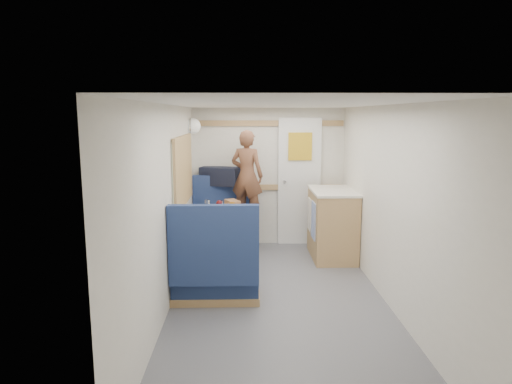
{
  "coord_description": "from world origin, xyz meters",
  "views": [
    {
      "loc": [
        -0.34,
        -4.36,
        1.9
      ],
      "look_at": [
        -0.22,
        0.9,
        1.01
      ],
      "focal_mm": 32.0,
      "sensor_mm": 36.0,
      "label": 1
    }
  ],
  "objects_px": {
    "person": "(247,176)",
    "duffel_bag": "(220,176)",
    "dome_light": "(193,126)",
    "orange_fruit": "(238,212)",
    "galley_counter": "(332,223)",
    "pepper_grinder": "(224,210)",
    "bench_far": "(223,230)",
    "beer_glass": "(232,207)",
    "tumbler_right": "(220,205)",
    "tray": "(223,221)",
    "bread_loaf": "(232,204)",
    "dinette_table": "(220,227)",
    "tumbler_mid": "(207,204)",
    "wine_glass": "(219,204)",
    "tumbler_left": "(199,213)",
    "bench_near": "(216,272)",
    "cheese_block": "(228,213)"
  },
  "relations": [
    {
      "from": "person",
      "to": "duffel_bag",
      "type": "bearing_deg",
      "value": -14.75
    },
    {
      "from": "galley_counter",
      "to": "pepper_grinder",
      "type": "distance_m",
      "value": 1.56
    },
    {
      "from": "dinette_table",
      "to": "beer_glass",
      "type": "bearing_deg",
      "value": 53.9
    },
    {
      "from": "bench_far",
      "to": "bread_loaf",
      "type": "relative_size",
      "value": 4.33
    },
    {
      "from": "tray",
      "to": "wine_glass",
      "type": "relative_size",
      "value": 1.95
    },
    {
      "from": "bench_far",
      "to": "duffel_bag",
      "type": "bearing_deg",
      "value": 101.38
    },
    {
      "from": "tray",
      "to": "bench_far",
      "type": "bearing_deg",
      "value": 92.68
    },
    {
      "from": "person",
      "to": "duffel_bag",
      "type": "xyz_separation_m",
      "value": [
        -0.38,
        0.28,
        -0.04
      ]
    },
    {
      "from": "bread_loaf",
      "to": "tumbler_mid",
      "type": "bearing_deg",
      "value": 180.0
    },
    {
      "from": "bench_far",
      "to": "dome_light",
      "type": "bearing_deg",
      "value": -177.88
    },
    {
      "from": "dome_light",
      "to": "orange_fruit",
      "type": "distance_m",
      "value": 1.53
    },
    {
      "from": "bench_far",
      "to": "bench_near",
      "type": "distance_m",
      "value": 1.73
    },
    {
      "from": "bench_near",
      "to": "galley_counter",
      "type": "xyz_separation_m",
      "value": [
        1.47,
        1.41,
        0.17
      ]
    },
    {
      "from": "tumbler_right",
      "to": "tumbler_left",
      "type": "bearing_deg",
      "value": -116.63
    },
    {
      "from": "cheese_block",
      "to": "bench_far",
      "type": "bearing_deg",
      "value": 96.39
    },
    {
      "from": "bench_far",
      "to": "bread_loaf",
      "type": "bearing_deg",
      "value": -73.64
    },
    {
      "from": "dome_light",
      "to": "beer_glass",
      "type": "height_order",
      "value": "dome_light"
    },
    {
      "from": "beer_glass",
      "to": "bread_loaf",
      "type": "xyz_separation_m",
      "value": [
        0.0,
        0.18,
        -0.0
      ]
    },
    {
      "from": "bench_far",
      "to": "tray",
      "type": "bearing_deg",
      "value": -87.32
    },
    {
      "from": "dinette_table",
      "to": "tray",
      "type": "bearing_deg",
      "value": -81.12
    },
    {
      "from": "galley_counter",
      "to": "orange_fruit",
      "type": "bearing_deg",
      "value": -150.47
    },
    {
      "from": "bench_far",
      "to": "tumbler_right",
      "type": "relative_size",
      "value": 8.91
    },
    {
      "from": "dome_light",
      "to": "tray",
      "type": "distance_m",
      "value": 1.65
    },
    {
      "from": "tumbler_left",
      "to": "tumbler_right",
      "type": "relative_size",
      "value": 1.01
    },
    {
      "from": "tumbler_right",
      "to": "dome_light",
      "type": "bearing_deg",
      "value": 122.34
    },
    {
      "from": "beer_glass",
      "to": "bench_near",
      "type": "bearing_deg",
      "value": -97.68
    },
    {
      "from": "galley_counter",
      "to": "pepper_grinder",
      "type": "relative_size",
      "value": 8.95
    },
    {
      "from": "wine_glass",
      "to": "tumbler_left",
      "type": "distance_m",
      "value": 0.3
    },
    {
      "from": "galley_counter",
      "to": "cheese_block",
      "type": "height_order",
      "value": "galley_counter"
    },
    {
      "from": "bread_loaf",
      "to": "person",
      "type": "bearing_deg",
      "value": 67.95
    },
    {
      "from": "duffel_bag",
      "to": "beer_glass",
      "type": "height_order",
      "value": "duffel_bag"
    },
    {
      "from": "person",
      "to": "tumbler_right",
      "type": "xyz_separation_m",
      "value": [
        -0.34,
        -0.59,
        -0.3
      ]
    },
    {
      "from": "person",
      "to": "tumbler_right",
      "type": "distance_m",
      "value": 0.75
    },
    {
      "from": "dinette_table",
      "to": "bench_near",
      "type": "bearing_deg",
      "value": -90.0
    },
    {
      "from": "galley_counter",
      "to": "beer_glass",
      "type": "xyz_separation_m",
      "value": [
        -1.32,
        -0.35,
        0.31
      ]
    },
    {
      "from": "beer_glass",
      "to": "bread_loaf",
      "type": "bearing_deg",
      "value": 89.8
    },
    {
      "from": "tray",
      "to": "bread_loaf",
      "type": "distance_m",
      "value": 0.75
    },
    {
      "from": "bench_near",
      "to": "bread_loaf",
      "type": "height_order",
      "value": "bench_near"
    },
    {
      "from": "galley_counter",
      "to": "cheese_block",
      "type": "relative_size",
      "value": 8.4
    },
    {
      "from": "bench_far",
      "to": "dome_light",
      "type": "relative_size",
      "value": 5.25
    },
    {
      "from": "orange_fruit",
      "to": "bread_loaf",
      "type": "height_order",
      "value": "bread_loaf"
    },
    {
      "from": "dome_light",
      "to": "tumbler_left",
      "type": "bearing_deg",
      "value": -80.9
    },
    {
      "from": "bench_far",
      "to": "pepper_grinder",
      "type": "xyz_separation_m",
      "value": [
        0.05,
        -0.88,
        0.47
      ]
    },
    {
      "from": "dinette_table",
      "to": "tumbler_mid",
      "type": "distance_m",
      "value": 0.46
    },
    {
      "from": "bench_far",
      "to": "wine_glass",
      "type": "relative_size",
      "value": 6.25
    },
    {
      "from": "person",
      "to": "beer_glass",
      "type": "xyz_separation_m",
      "value": [
        -0.19,
        -0.65,
        -0.3
      ]
    },
    {
      "from": "beer_glass",
      "to": "bread_loaf",
      "type": "height_order",
      "value": "beer_glass"
    },
    {
      "from": "orange_fruit",
      "to": "pepper_grinder",
      "type": "bearing_deg",
      "value": 142.41
    },
    {
      "from": "cheese_block",
      "to": "bench_near",
      "type": "bearing_deg",
      "value": -97.89
    },
    {
      "from": "bench_far",
      "to": "duffel_bag",
      "type": "height_order",
      "value": "duffel_bag"
    }
  ]
}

